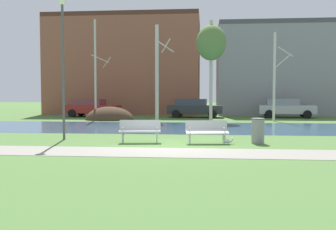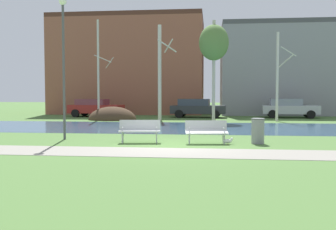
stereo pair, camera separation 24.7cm
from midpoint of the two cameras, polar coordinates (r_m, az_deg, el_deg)
name	(u,v)px [view 2 (the right image)]	position (r m, az deg, el deg)	size (l,w,h in m)	color
ground_plane	(187,124)	(24.05, 3.16, -1.38)	(120.00, 120.00, 0.00)	#476B33
paved_path_strip	(166,152)	(12.54, 0.21, -5.52)	(60.00, 2.06, 0.01)	gray
river_band	(185,127)	(21.81, 2.83, -1.83)	(80.00, 7.58, 0.01)	#33516B
soil_mound	(112,120)	(28.38, -7.92, -0.71)	(3.51, 2.55, 1.93)	#423021
bench_left	(140,130)	(15.07, -3.71, -2.28)	(1.66, 0.75, 0.87)	#B2B5B7
bench_right	(206,131)	(14.84, 6.13, -2.37)	(1.66, 0.75, 0.87)	#B2B5B7
trash_bin	(258,130)	(15.13, 13.50, -2.22)	(0.51, 0.51, 0.97)	gray
seagull	(228,141)	(14.77, 9.30, -3.75)	(0.42, 0.16, 0.25)	white
streetlamp	(63,46)	(16.69, -14.69, 9.74)	(0.32, 0.32, 5.82)	#4C4C51
birch_far_left	(99,70)	(28.66, -9.89, 6.59)	(1.27, 2.18, 7.21)	#BCB7A8
birch_left	(160,71)	(27.81, -0.91, 6.43)	(1.36, 2.18, 6.77)	beige
birch_center_left	(214,43)	(27.32, 7.01, 10.38)	(2.04, 2.04, 6.93)	#BCB7A8
birch_center	(278,76)	(27.77, 16.07, 5.58)	(1.33, 2.27, 6.09)	beige
parked_van_nearest_red	(95,107)	(32.44, -10.40, 1.12)	(4.44, 2.36, 1.46)	maroon
parked_sedan_second_dark	(197,108)	(31.02, 4.52, 1.08)	(4.42, 2.29, 1.48)	#282B30
parked_hatch_third_silver	(289,108)	(32.00, 17.55, 1.02)	(4.41, 2.30, 1.50)	#B2B5BC
building_brick_low	(131,66)	(38.76, -5.31, 7.13)	(14.20, 8.01, 9.20)	brown
building_grey_warehouse	(293,70)	(38.73, 17.98, 6.25)	(13.37, 8.71, 8.19)	gray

